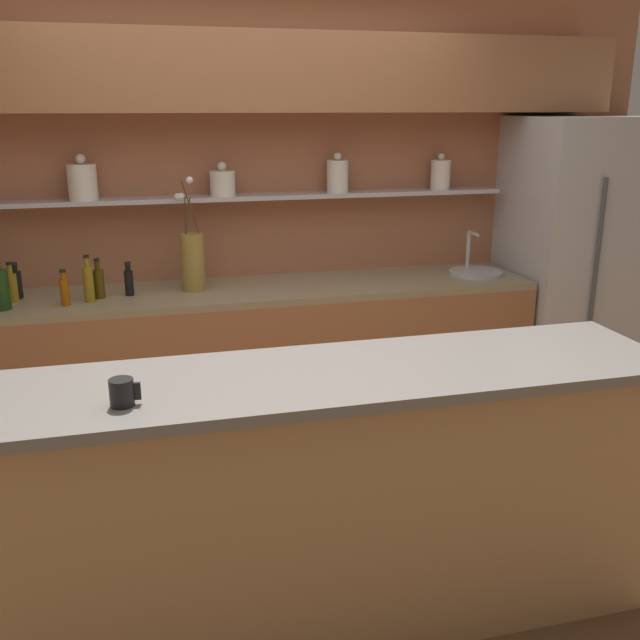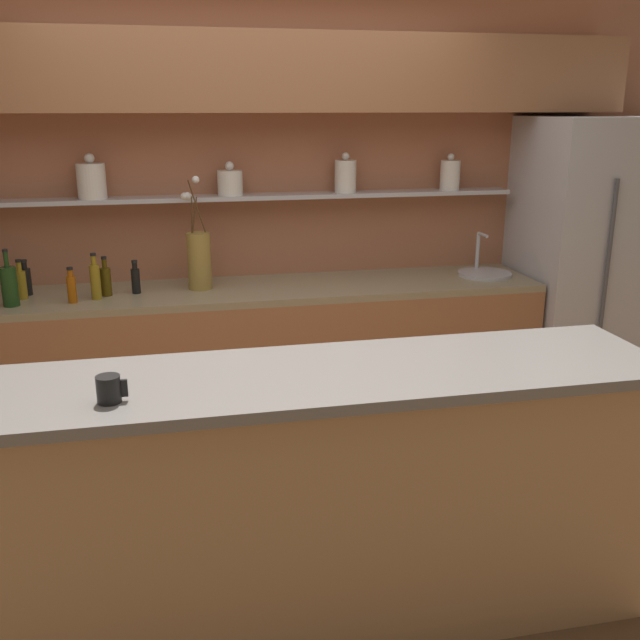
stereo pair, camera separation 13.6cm
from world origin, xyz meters
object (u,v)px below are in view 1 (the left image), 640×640
at_px(flower_vase, 193,259).
at_px(bottle_oil_6, 89,283).
at_px(sink_fixture, 475,270).
at_px(bottle_oil_5, 99,283).
at_px(bottle_oil_2, 12,286).
at_px(refrigerator, 582,267).
at_px(bottle_sauce_1, 129,281).
at_px(bottle_wine_3, 1,289).
at_px(bottle_sauce_0, 65,290).
at_px(bottle_sauce_4, 17,283).
at_px(coffee_mug, 122,392).

distance_m(flower_vase, bottle_oil_6, 0.57).
relative_size(sink_fixture, bottle_oil_5, 1.51).
height_order(flower_vase, bottle_oil_2, flower_vase).
bearing_deg(sink_fixture, refrigerator, -3.81).
relative_size(refrigerator, bottle_sauce_1, 9.99).
bearing_deg(bottle_wine_3, bottle_oil_5, 13.49).
bearing_deg(sink_fixture, bottle_wine_3, -177.05).
bearing_deg(bottle_sauce_0, bottle_oil_6, 21.98).
height_order(sink_fixture, bottle_oil_5, sink_fixture).
bearing_deg(refrigerator, bottle_sauce_0, -178.29).
bearing_deg(bottle_oil_2, sink_fixture, -0.03).
bearing_deg(bottle_sauce_0, bottle_sauce_4, 139.96).
relative_size(flower_vase, bottle_sauce_0, 3.33).
xyz_separation_m(flower_vase, bottle_oil_2, (-0.95, -0.02, -0.09)).
bearing_deg(sink_fixture, coffee_mug, -139.41).
bearing_deg(flower_vase, coffee_mug, -101.51).
relative_size(flower_vase, bottle_sauce_1, 3.42).
height_order(bottle_sauce_4, bottle_oil_5, bottle_oil_5).
distance_m(bottle_sauce_0, bottle_sauce_4, 0.34).
bearing_deg(bottle_oil_5, bottle_wine_3, -166.51).
height_order(refrigerator, flower_vase, refrigerator).
bearing_deg(bottle_oil_2, bottle_wine_3, -101.57).
height_order(sink_fixture, bottle_sauce_1, sink_fixture).
bearing_deg(bottle_oil_5, bottle_sauce_4, 166.11).
bearing_deg(coffee_mug, bottle_oil_6, 96.23).
bearing_deg(bottle_wine_3, sink_fixture, 2.95).
xyz_separation_m(bottle_oil_5, coffee_mug, (0.14, -1.77, 0.06)).
distance_m(bottle_oil_2, bottle_oil_5, 0.44).
height_order(sink_fixture, bottle_oil_6, bottle_oil_6).
xyz_separation_m(sink_fixture, bottle_oil_6, (-2.28, -0.09, 0.08)).
distance_m(refrigerator, bottle_oil_2, 3.39).
relative_size(bottle_oil_2, coffee_mug, 2.23).
xyz_separation_m(flower_vase, bottle_sauce_0, (-0.67, -0.17, -0.09)).
distance_m(bottle_wine_3, coffee_mug, 1.76).
height_order(bottle_sauce_0, bottle_sauce_4, bottle_sauce_4).
xyz_separation_m(refrigerator, bottle_oil_5, (-2.95, 0.02, 0.08)).
height_order(refrigerator, bottle_sauce_4, refrigerator).
distance_m(flower_vase, bottle_sauce_4, 0.94).
bearing_deg(bottle_wine_3, bottle_sauce_1, 11.90).
bearing_deg(bottle_sauce_1, sink_fixture, 0.20).
distance_m(refrigerator, sink_fixture, 0.73).
bearing_deg(coffee_mug, bottle_wine_3, 110.16).
relative_size(bottle_sauce_0, bottle_oil_2, 0.89).
distance_m(flower_vase, bottle_oil_2, 0.95).
relative_size(bottle_oil_5, bottle_oil_6, 0.87).
distance_m(bottle_oil_2, bottle_sauce_4, 0.08).
distance_m(flower_vase, coffee_mug, 1.85).
bearing_deg(bottle_sauce_1, bottle_oil_5, -172.93).
bearing_deg(bottle_sauce_1, bottle_sauce_4, 171.61).
distance_m(bottle_oil_6, coffee_mug, 1.71).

